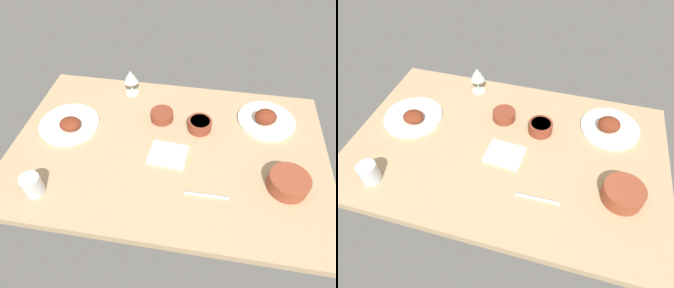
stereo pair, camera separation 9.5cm
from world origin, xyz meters
TOP-DOWN VIEW (x-y plane):
  - dining_table at (0.00, 0.00)cm, footprint 140.00×90.00cm
  - plate_center_main at (-48.12, 5.25)cm, footprint 28.07×28.07cm
  - plate_far_side at (43.70, 23.10)cm, footprint 27.16×27.16cm
  - bowl_cream at (-5.88, 17.59)cm, footprint 11.01×11.01cm
  - bowl_sauce at (49.99, -13.43)cm, footprint 15.88×15.88cm
  - bowl_pasta at (12.77, 13.82)cm, footprint 11.15×11.15cm
  - wine_glass at (-25.08, 34.80)cm, footprint 7.60×7.60cm
  - water_tumbler at (-47.68, -31.53)cm, footprint 7.67×7.67cm
  - folded_napkin at (0.77, -4.85)cm, footprint 17.08×14.39cm
  - fork_loose at (18.90, -22.76)cm, footprint 17.51×1.18cm

SIDE VIEW (x-z plane):
  - dining_table at x=0.00cm, z-range 0.00..4.00cm
  - fork_loose at x=18.90cm, z-range 4.00..4.80cm
  - folded_napkin at x=0.77cm, z-range 4.00..5.20cm
  - plate_center_main at x=-48.12cm, z-range 2.27..9.11cm
  - plate_far_side at x=43.70cm, z-range 1.91..10.57cm
  - bowl_cream at x=-5.88cm, z-range 4.23..8.76cm
  - bowl_pasta at x=12.77cm, z-range 4.24..9.52cm
  - bowl_sauce at x=49.99cm, z-range 4.26..10.65cm
  - water_tumbler at x=-47.68cm, z-range 4.00..12.78cm
  - wine_glass at x=-25.08cm, z-range 6.93..20.93cm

